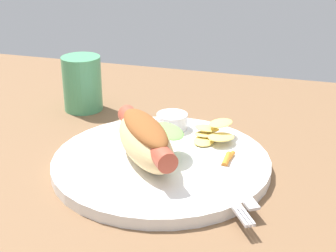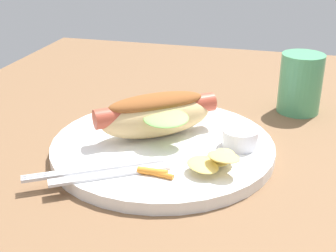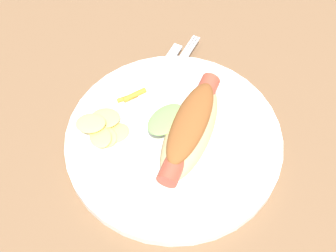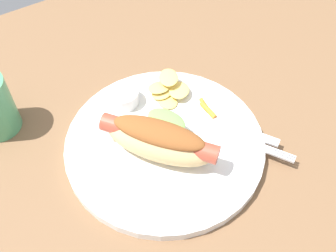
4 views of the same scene
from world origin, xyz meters
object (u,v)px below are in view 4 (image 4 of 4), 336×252
chips_pile (168,90)px  carrot_garnish (208,109)px  plate (165,144)px  fork (237,138)px  hot_dog (159,139)px  knife (234,127)px  sauce_ramekin (124,97)px

chips_pile → carrot_garnish: chips_pile is taller
plate → fork: (-9.56, 5.53, 1.00)cm
carrot_garnish → plate: bearing=9.4°
hot_dog → fork: (-11.32, 4.17, -3.12)cm
plate → chips_pile: bearing=-125.0°
fork → knife: same height
hot_dog → fork: 12.47cm
knife → carrot_garnish: size_ratio=3.09×
plate → sauce_ramekin: (1.39, -10.28, 2.02)cm
sauce_ramekin → knife: sauce_ramekin is taller
hot_dog → sauce_ramekin: (-0.37, -11.63, -2.10)cm
hot_dog → knife: (-12.19, 2.15, -3.14)cm
hot_dog → carrot_garnish: hot_dog is taller
fork → knife: (-0.87, -2.02, -0.02)cm
hot_dog → sauce_ramekin: bearing=140.6°
carrot_garnish → hot_dog: bearing=14.8°
hot_dog → chips_pile: bearing=104.2°
carrot_garnish → sauce_ramekin: bearing=-40.1°
hot_dog → fork: hot_dog is taller
plate → sauce_ramekin: 10.57cm
chips_pile → carrot_garnish: 7.36cm
fork → chips_pile: (4.01, -13.46, 0.95)cm
chips_pile → carrot_garnish: (-3.48, 6.44, -0.75)cm
hot_dog → carrot_garnish: bearing=67.2°
knife → chips_pile: 12.48cm
sauce_ramekin → hot_dog: bearing=88.2°
fork → knife: 2.20cm
knife → carrot_garnish: carrot_garnish is taller
knife → carrot_garnish: bearing=163.6°
chips_pile → knife: bearing=113.1°
hot_dog → carrot_garnish: (-10.80, -2.85, -2.92)cm
sauce_ramekin → knife: 18.19cm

